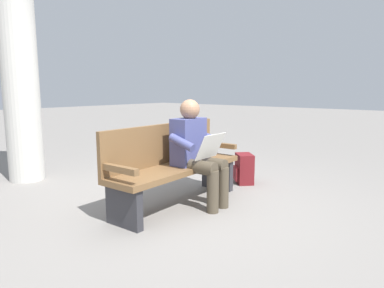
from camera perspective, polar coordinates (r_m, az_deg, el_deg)
ground_plane at (r=4.00m, az=-2.28°, el=-9.85°), size 40.00×40.00×0.00m
bench_near at (r=3.92m, az=-3.13°, el=-3.28°), size 1.82×0.57×0.90m
person_seated at (r=3.84m, az=0.74°, el=-0.94°), size 0.58×0.59×1.18m
backpack at (r=4.86m, az=8.47°, el=-4.04°), size 0.35×0.36×0.41m
support_pillar at (r=5.46m, az=-26.63°, el=14.56°), size 0.48×0.48×3.81m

